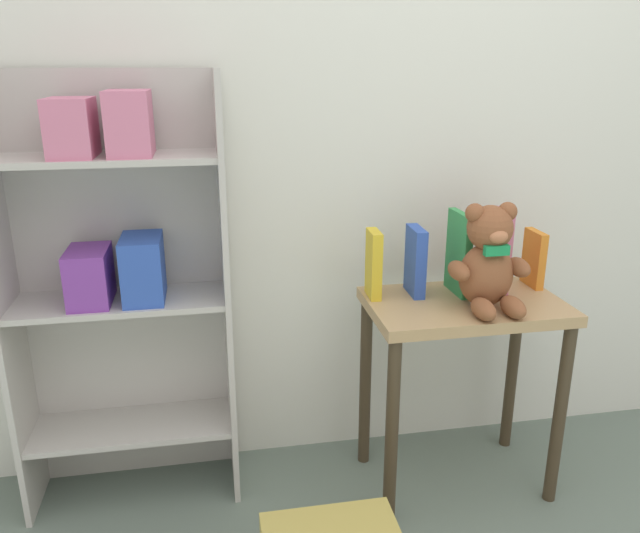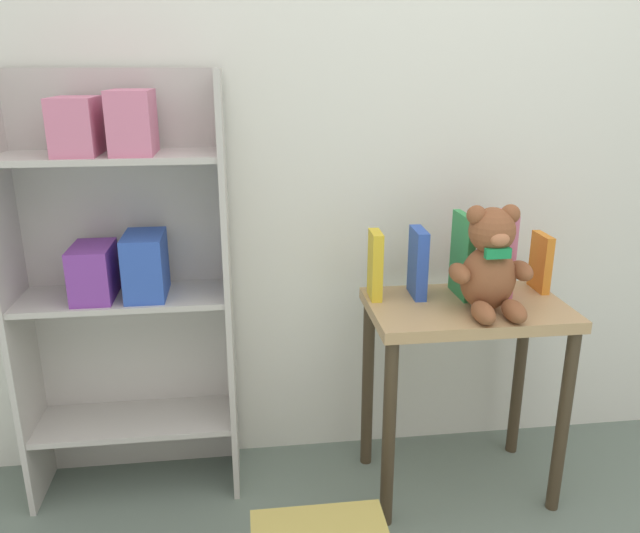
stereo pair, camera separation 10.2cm
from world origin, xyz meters
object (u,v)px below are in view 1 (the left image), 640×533
book_standing_green (459,253)px  book_standing_blue (415,261)px  book_standing_yellow (374,264)px  book_standing_orange (534,259)px  bookshelf_side (119,271)px  teddy_bear (489,261)px  book_standing_pink (500,251)px  display_table (462,337)px

book_standing_green → book_standing_blue: bearing=172.5°
book_standing_yellow → book_standing_orange: size_ratio=1.15×
bookshelf_side → book_standing_green: size_ratio=5.10×
bookshelf_side → teddy_bear: (1.09, -0.23, 0.04)m
book_standing_yellow → book_standing_pink: book_standing_pink is taller
book_standing_blue → book_standing_green: size_ratio=0.82×
book_standing_pink → teddy_bear: bearing=-125.2°
book_standing_blue → book_standing_orange: (0.41, 0.00, -0.02)m
book_standing_yellow → book_standing_orange: book_standing_yellow is taller
teddy_bear → book_standing_pink: size_ratio=1.20×
book_standing_blue → book_standing_pink: (0.27, -0.02, 0.03)m
bookshelf_side → book_standing_orange: (1.33, -0.08, -0.01)m
book_standing_blue → book_standing_pink: book_standing_pink is taller
display_table → bookshelf_side: bearing=170.8°
book_standing_orange → book_standing_yellow: bearing=-179.2°
book_standing_orange → book_standing_pink: bearing=-169.6°
bookshelf_side → book_standing_yellow: bookshelf_side is taller
bookshelf_side → book_standing_green: bookshelf_side is taller
teddy_bear → book_standing_yellow: (-0.31, 0.15, -0.04)m
display_table → book_standing_green: bearing=90.0°
teddy_bear → display_table: bearing=122.0°
book_standing_yellow → book_standing_blue: 0.14m
book_standing_green → teddy_bear: bearing=-75.9°
book_standing_blue → book_standing_orange: bearing=2.7°
display_table → book_standing_green: (-0.00, 0.08, 0.26)m
book_standing_green → book_standing_pink: (0.14, -0.01, 0.00)m
teddy_bear → book_standing_blue: 0.24m
display_table → book_standing_green: book_standing_green is taller
display_table → book_standing_orange: 0.36m
book_standing_green → book_standing_orange: 0.28m
book_standing_yellow → book_standing_orange: 0.55m
book_standing_green → book_standing_orange: size_ratio=1.42×
bookshelf_side → book_standing_orange: size_ratio=7.23×
book_standing_yellow → book_standing_blue: bearing=2.3°
book_standing_pink → book_standing_yellow: bearing=178.9°
book_standing_green → book_standing_orange: bearing=2.6°
book_standing_yellow → book_standing_blue: (0.14, -0.00, 0.00)m
book_standing_blue → book_standing_orange: 0.41m
bookshelf_side → display_table: size_ratio=2.06×
teddy_bear → book_standing_orange: size_ratio=1.72×
bookshelf_side → display_table: bookshelf_side is taller
teddy_bear → book_standing_orange: (0.24, 0.16, -0.05)m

